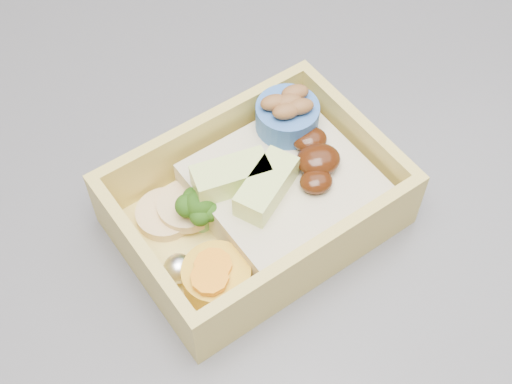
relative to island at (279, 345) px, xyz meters
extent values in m
cube|color=brown|center=(0.00, 0.00, -0.02)|extent=(1.20, 0.80, 0.88)
cube|color=#38383D|center=(0.00, 0.00, 0.44)|extent=(1.24, 0.84, 0.04)
cube|color=#D9C05A|center=(-0.05, -0.09, 0.46)|extent=(0.21, 0.19, 0.01)
cube|color=#D9C05A|center=(-0.08, -0.03, 0.49)|extent=(0.17, 0.07, 0.04)
cube|color=#D9C05A|center=(-0.03, -0.15, 0.49)|extent=(0.17, 0.07, 0.04)
cube|color=#D9C05A|center=(0.03, -0.06, 0.49)|extent=(0.05, 0.11, 0.04)
cube|color=#D9C05A|center=(-0.13, -0.12, 0.49)|extent=(0.05, 0.11, 0.04)
cube|color=tan|center=(-0.03, -0.08, 0.48)|extent=(0.14, 0.13, 0.03)
ellipsoid|color=#371608|center=(-0.01, -0.08, 0.50)|extent=(0.04, 0.03, 0.02)
ellipsoid|color=#371608|center=(-0.01, -0.06, 0.50)|extent=(0.03, 0.03, 0.01)
ellipsoid|color=#371608|center=(-0.02, -0.10, 0.50)|extent=(0.03, 0.03, 0.01)
cube|color=#D0EA7A|center=(-0.05, -0.10, 0.50)|extent=(0.05, 0.05, 0.02)
cube|color=#D0EA7A|center=(-0.07, -0.08, 0.50)|extent=(0.05, 0.03, 0.02)
cylinder|color=#6DA85A|center=(-0.09, -0.09, 0.47)|extent=(0.01, 0.01, 0.02)
sphere|color=#255012|center=(-0.09, -0.09, 0.49)|extent=(0.02, 0.02, 0.02)
sphere|color=#255012|center=(-0.09, -0.08, 0.49)|extent=(0.02, 0.02, 0.02)
sphere|color=#255012|center=(-0.10, -0.09, 0.49)|extent=(0.02, 0.02, 0.02)
sphere|color=#255012|center=(-0.09, -0.10, 0.49)|extent=(0.01, 0.01, 0.01)
sphere|color=#255012|center=(-0.09, -0.10, 0.49)|extent=(0.01, 0.01, 0.01)
sphere|color=#255012|center=(-0.10, -0.08, 0.49)|extent=(0.01, 0.01, 0.01)
cylinder|color=gold|center=(-0.09, -0.14, 0.48)|extent=(0.04, 0.04, 0.02)
cylinder|color=orange|center=(-0.09, -0.14, 0.49)|extent=(0.02, 0.02, 0.00)
cylinder|color=orange|center=(-0.10, -0.14, 0.49)|extent=(0.02, 0.02, 0.00)
cylinder|color=tan|center=(-0.12, -0.08, 0.47)|extent=(0.04, 0.04, 0.01)
cylinder|color=tan|center=(-0.10, -0.08, 0.48)|extent=(0.04, 0.04, 0.01)
ellipsoid|color=silver|center=(-0.09, -0.06, 0.48)|extent=(0.02, 0.02, 0.02)
ellipsoid|color=silver|center=(-0.11, -0.13, 0.48)|extent=(0.02, 0.02, 0.02)
cylinder|color=#3464B4|center=(-0.02, -0.04, 0.50)|extent=(0.04, 0.04, 0.02)
ellipsoid|color=brown|center=(-0.02, -0.04, 0.52)|extent=(0.02, 0.02, 0.01)
ellipsoid|color=brown|center=(-0.01, -0.04, 0.52)|extent=(0.02, 0.02, 0.01)
ellipsoid|color=brown|center=(-0.03, -0.04, 0.52)|extent=(0.02, 0.02, 0.01)
ellipsoid|color=brown|center=(-0.01, -0.05, 0.52)|extent=(0.02, 0.02, 0.01)
ellipsoid|color=brown|center=(-0.02, -0.05, 0.52)|extent=(0.02, 0.02, 0.01)
camera|label=1|loc=(-0.12, -0.35, 0.88)|focal=50.00mm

